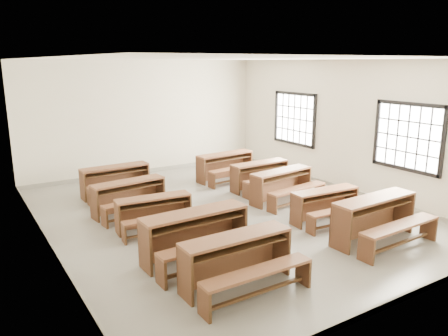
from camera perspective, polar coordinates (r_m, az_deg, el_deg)
room at (r=8.88m, az=0.49°, el=7.26°), size 8.50×8.50×3.20m
desk_set_0 at (r=6.31m, az=1.88°, el=-11.59°), size 1.69×0.88×0.76m
desk_set_1 at (r=7.11m, az=-3.59°, el=-8.37°), size 1.81×0.97×0.81m
desk_set_2 at (r=8.46m, az=-9.07°, el=-5.53°), size 1.50×0.87×0.65m
desk_set_3 at (r=9.43m, az=-12.21°, el=-3.43°), size 1.64×0.98×0.71m
desk_set_4 at (r=10.75m, az=-13.91°, el=-1.36°), size 1.63×0.87×0.72m
desk_set_5 at (r=8.27m, az=19.29°, el=-5.94°), size 1.81×0.98×0.80m
desk_set_6 at (r=9.00m, az=13.21°, el=-4.50°), size 1.51×0.84×0.66m
desk_set_7 at (r=10.11m, az=7.69°, el=-2.01°), size 1.71×1.03×0.73m
desk_set_8 at (r=10.98m, az=4.82°, el=-0.77°), size 1.57×0.83×0.70m
desk_set_9 at (r=11.85m, az=0.27°, el=0.46°), size 1.70×0.98×0.74m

